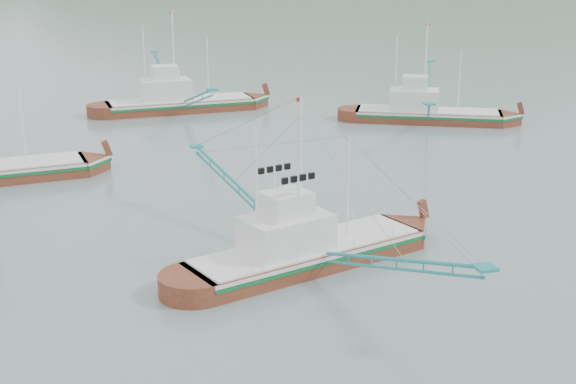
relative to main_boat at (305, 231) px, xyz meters
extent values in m
plane|color=slate|center=(-0.02, -2.50, -2.01)|extent=(1200.00, 1200.00, 0.00)
cube|color=#5F2714|center=(0.12, 0.04, -1.83)|extent=(14.35, 8.03, 1.85)
cube|color=silver|center=(0.12, 0.04, -1.04)|extent=(14.11, 8.00, 0.20)
cube|color=#0D5F2C|center=(0.12, 0.04, -1.27)|extent=(14.11, 8.02, 0.20)
cube|color=silver|center=(0.12, 0.04, -0.86)|extent=(13.63, 7.62, 0.11)
cube|color=silver|center=(-1.19, -0.41, 0.12)|extent=(5.34, 4.31, 2.04)
cube|color=silver|center=(-1.19, -0.41, 1.78)|extent=(2.94, 2.71, 1.30)
cylinder|color=white|center=(-0.31, -0.11, 3.27)|extent=(0.15, 0.15, 8.34)
cylinder|color=white|center=(-2.94, -1.01, 2.64)|extent=(0.13, 0.13, 7.09)
cylinder|color=white|center=(2.75, 0.95, 2.02)|extent=(0.11, 0.11, 5.84)
cube|color=#5F2714|center=(-0.63, 44.44, -1.81)|extent=(15.63, 5.24, 2.05)
cube|color=silver|center=(-0.63, 44.44, -0.94)|extent=(15.33, 5.30, 0.23)
cube|color=#0D5F2C|center=(-0.63, 44.44, -1.19)|extent=(15.33, 5.32, 0.23)
cube|color=silver|center=(-0.63, 44.44, -0.73)|extent=(14.85, 4.98, 0.12)
cube|color=silver|center=(-2.17, 44.33, 0.34)|extent=(5.35, 3.65, 2.25)
cube|color=silver|center=(-2.17, 44.33, 2.19)|extent=(2.83, 2.45, 1.43)
cylinder|color=white|center=(-1.15, 44.41, 3.82)|extent=(0.16, 0.16, 9.22)
cylinder|color=white|center=(-4.21, 44.17, 3.13)|extent=(0.14, 0.14, 7.84)
cylinder|color=white|center=(2.43, 44.68, 2.44)|extent=(0.12, 0.12, 6.45)
cube|color=#5F2714|center=(22.37, 32.61, -1.82)|extent=(14.54, 9.49, 1.90)
cube|color=silver|center=(22.37, 32.61, -1.02)|extent=(14.31, 9.44, 0.21)
cube|color=#0D5F2C|center=(22.37, 32.61, -1.25)|extent=(14.32, 9.46, 0.21)
cube|color=silver|center=(22.37, 32.61, -0.83)|extent=(13.81, 9.02, 0.11)
cube|color=silver|center=(21.08, 33.22, 0.17)|extent=(5.60, 4.77, 2.09)
cube|color=silver|center=(21.08, 33.22, 1.89)|extent=(3.13, 2.94, 1.33)
cylinder|color=white|center=(21.94, 32.81, 3.41)|extent=(0.15, 0.15, 8.56)
cylinder|color=white|center=(19.36, 34.02, 2.77)|extent=(0.13, 0.13, 7.28)
cylinder|color=white|center=(24.96, 31.40, 2.12)|extent=(0.11, 0.11, 5.99)
cylinder|color=white|center=(-15.37, 22.34, 2.18)|extent=(0.12, 0.12, 6.07)
camera|label=1|loc=(-11.70, -39.24, 14.90)|focal=50.00mm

